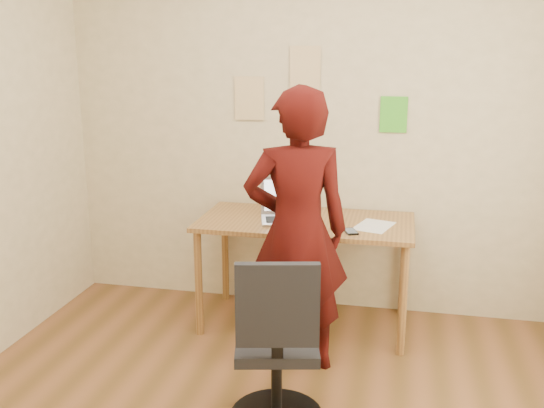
% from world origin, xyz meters
% --- Properties ---
extents(room, '(3.58, 3.58, 2.78)m').
position_xyz_m(room, '(0.00, 0.00, 1.35)').
color(room, brown).
rests_on(room, ground).
extents(desk, '(1.40, 0.70, 0.74)m').
position_xyz_m(desk, '(0.03, 1.38, 0.65)').
color(desk, olive).
rests_on(desk, ground).
extents(laptop, '(0.43, 0.40, 0.26)m').
position_xyz_m(laptop, '(-0.09, 1.38, 0.79)').
color(laptop, '#B6B6BD').
rests_on(laptop, desk).
extents(paper_sheet, '(0.28, 0.34, 0.00)m').
position_xyz_m(paper_sheet, '(0.47, 1.34, 0.74)').
color(paper_sheet, white).
rests_on(paper_sheet, desk).
extents(phone, '(0.11, 0.15, 0.01)m').
position_xyz_m(phone, '(0.34, 1.17, 0.75)').
color(phone, black).
rests_on(phone, desk).
extents(wall_note_left, '(0.21, 0.00, 0.30)m').
position_xyz_m(wall_note_left, '(-0.44, 1.74, 1.50)').
color(wall_note_left, '#DEBD85').
rests_on(wall_note_left, room).
extents(wall_note_mid, '(0.21, 0.00, 0.30)m').
position_xyz_m(wall_note_mid, '(-0.05, 1.74, 1.70)').
color(wall_note_mid, '#DEBD85').
rests_on(wall_note_mid, room).
extents(wall_note_right, '(0.18, 0.00, 0.24)m').
position_xyz_m(wall_note_right, '(0.55, 1.74, 1.41)').
color(wall_note_right, green).
rests_on(wall_note_right, room).
extents(office_chair, '(0.48, 0.49, 0.91)m').
position_xyz_m(office_chair, '(0.08, 0.20, 0.39)').
color(office_chair, black).
rests_on(office_chair, ground).
extents(person, '(0.69, 0.55, 1.65)m').
position_xyz_m(person, '(0.06, 0.83, 0.83)').
color(person, '#370907').
rests_on(person, ground).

